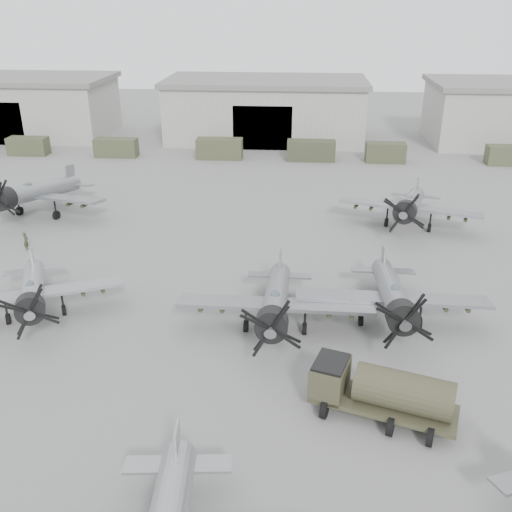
% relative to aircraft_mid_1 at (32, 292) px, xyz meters
% --- Properties ---
extents(ground, '(220.00, 220.00, 0.00)m').
position_rel_aircraft_mid_1_xyz_m(ground, '(11.67, -8.28, -2.10)').
color(ground, slate).
rests_on(ground, ground).
extents(hangar_left, '(29.00, 14.80, 8.70)m').
position_rel_aircraft_mid_1_xyz_m(hangar_left, '(-26.33, 53.68, 2.28)').
color(hangar_left, '#AFAEA4').
rests_on(hangar_left, ground).
extents(hangar_center, '(29.00, 14.80, 8.70)m').
position_rel_aircraft_mid_1_xyz_m(hangar_center, '(11.67, 53.68, 2.28)').
color(hangar_center, '#AFAEA4').
rests_on(hangar_center, ground).
extents(support_truck_1, '(5.20, 2.20, 2.34)m').
position_rel_aircraft_mid_1_xyz_m(support_truck_1, '(-19.46, 41.72, -0.93)').
color(support_truck_1, '#3D422B').
rests_on(support_truck_1, ground).
extents(support_truck_2, '(5.59, 2.20, 2.38)m').
position_rel_aircraft_mid_1_xyz_m(support_truck_2, '(-7.40, 41.72, -0.91)').
color(support_truck_2, '#3E422B').
rests_on(support_truck_2, ground).
extents(support_truck_3, '(5.95, 2.20, 2.64)m').
position_rel_aircraft_mid_1_xyz_m(support_truck_3, '(6.43, 41.72, -0.78)').
color(support_truck_3, '#40422B').
rests_on(support_truck_3, ground).
extents(support_truck_4, '(6.18, 2.20, 2.59)m').
position_rel_aircraft_mid_1_xyz_m(support_truck_4, '(18.36, 41.72, -0.80)').
color(support_truck_4, '#363B26').
rests_on(support_truck_4, ground).
extents(support_truck_5, '(5.00, 2.20, 2.47)m').
position_rel_aircraft_mid_1_xyz_m(support_truck_5, '(27.85, 41.72, -0.86)').
color(support_truck_5, '#3B3E29').
rests_on(support_truck_5, ground).
extents(support_truck_6, '(6.07, 2.20, 2.37)m').
position_rel_aircraft_mid_1_xyz_m(support_truck_6, '(43.56, 41.72, -0.91)').
color(support_truck_6, '#40462D').
rests_on(support_truck_6, ground).
extents(aircraft_mid_1, '(11.27, 10.21, 4.61)m').
position_rel_aircraft_mid_1_xyz_m(aircraft_mid_1, '(0.00, 0.00, 0.00)').
color(aircraft_mid_1, '#97999F').
rests_on(aircraft_mid_1, ground).
extents(aircraft_mid_2, '(12.27, 11.04, 4.93)m').
position_rel_aircraft_mid_1_xyz_m(aircraft_mid_2, '(23.13, 0.94, 0.15)').
color(aircraft_mid_2, gray).
rests_on(aircraft_mid_2, ground).
extents(aircraft_far_0, '(13.83, 12.45, 5.49)m').
position_rel_aircraft_mid_1_xyz_m(aircraft_far_0, '(-8.16, 18.55, 0.40)').
color(aircraft_far_0, gray).
rests_on(aircraft_far_0, ground).
extents(aircraft_far_1, '(12.81, 11.53, 5.12)m').
position_rel_aircraft_mid_1_xyz_m(aircraft_far_1, '(26.99, 18.26, 0.23)').
color(aircraft_far_1, gray).
rests_on(aircraft_far_1, ground).
extents(aircraft_extra_591, '(12.27, 11.04, 4.93)m').
position_rel_aircraft_mid_1_xyz_m(aircraft_extra_591, '(15.76, -0.41, 0.15)').
color(aircraft_extra_591, gray).
rests_on(aircraft_extra_591, ground).
extents(fuel_tanker, '(7.64, 4.49, 2.80)m').
position_rel_aircraft_mid_1_xyz_m(fuel_tanker, '(21.45, -7.78, -0.49)').
color(fuel_tanker, '#3B3926').
rests_on(fuel_tanker, ground).
extents(ground_crew, '(0.43, 0.61, 1.59)m').
position_rel_aircraft_mid_1_xyz_m(ground_crew, '(-5.71, 11.01, -1.30)').
color(ground_crew, '#353925').
rests_on(ground_crew, ground).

